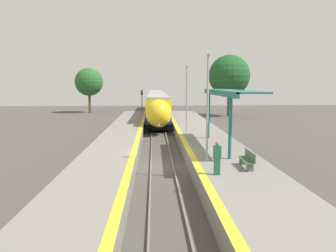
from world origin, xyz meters
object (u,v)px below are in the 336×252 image
(person_waiting, at_px, (217,158))
(lamppost_near, at_px, (208,100))
(platform_bench, at_px, (248,159))
(railway_signal, at_px, (142,102))
(train, at_px, (157,103))
(lamppost_mid, at_px, (187,93))

(person_waiting, bearing_deg, lamppost_near, 91.14)
(platform_bench, distance_m, lamppost_near, 3.89)
(railway_signal, bearing_deg, train, 67.35)
(platform_bench, height_order, person_waiting, person_waiting)
(platform_bench, relative_size, lamppost_near, 0.29)
(person_waiting, bearing_deg, railway_signal, 98.27)
(train, distance_m, lamppost_mid, 24.05)
(lamppost_mid, bearing_deg, platform_bench, -81.69)
(platform_bench, relative_size, lamppost_mid, 0.29)
(person_waiting, bearing_deg, lamppost_mid, 90.22)
(railway_signal, height_order, lamppost_mid, lamppost_mid)
(railway_signal, distance_m, lamppost_near, 30.47)
(platform_bench, height_order, lamppost_mid, lamppost_mid)
(train, relative_size, person_waiting, 25.85)
(platform_bench, height_order, lamppost_near, lamppost_near)
(lamppost_near, relative_size, lamppost_mid, 1.00)
(platform_bench, bearing_deg, train, 96.78)
(lamppost_mid, bearing_deg, railway_signal, 104.31)
(platform_bench, xyz_separation_m, person_waiting, (-1.86, -1.20, 0.36))
(train, xyz_separation_m, lamppost_near, (2.47, -35.40, 2.25))
(platform_bench, distance_m, railway_signal, 32.28)
(railway_signal, xyz_separation_m, lamppost_near, (4.71, -30.05, 1.78))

